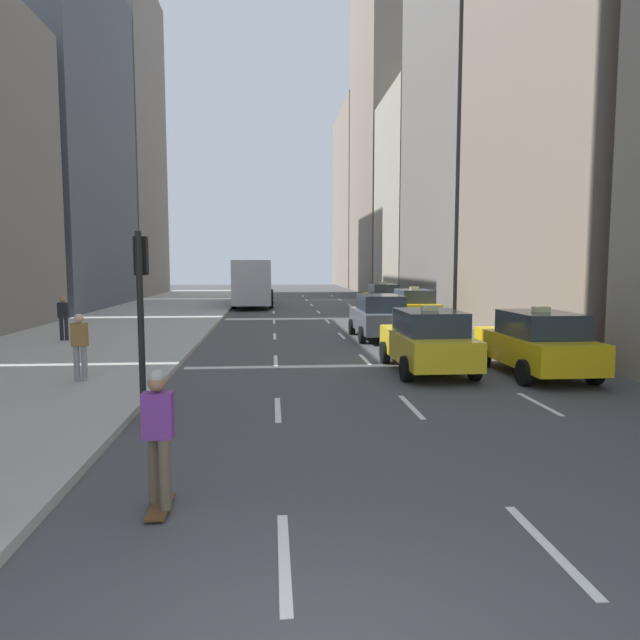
{
  "coord_description": "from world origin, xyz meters",
  "views": [
    {
      "loc": [
        -0.3,
        -3.55,
        2.99
      ],
      "look_at": [
        0.86,
        10.17,
        1.64
      ],
      "focal_mm": 32.0,
      "sensor_mm": 36.0,
      "label": 1
    }
  ],
  "objects_px": {
    "taxi_fourth": "(536,343)",
    "pedestrian_mid_block": "(80,344)",
    "skateboarder": "(158,433)",
    "pedestrian_far_walking": "(63,316)",
    "taxi_lead": "(383,297)",
    "traffic_light_pole": "(141,295)",
    "taxi_third": "(413,306)",
    "sedan_black_near": "(379,316)",
    "city_bus": "(254,281)",
    "taxi_second": "(427,340)"
  },
  "relations": [
    {
      "from": "taxi_fourth",
      "to": "pedestrian_mid_block",
      "type": "distance_m",
      "value": 11.78
    },
    {
      "from": "skateboarder",
      "to": "pedestrian_far_walking",
      "type": "relative_size",
      "value": 1.06
    },
    {
      "from": "taxi_fourth",
      "to": "taxi_lead",
      "type": "bearing_deg",
      "value": 90.0
    },
    {
      "from": "pedestrian_mid_block",
      "to": "traffic_light_pole",
      "type": "relative_size",
      "value": 0.46
    },
    {
      "from": "taxi_lead",
      "to": "taxi_third",
      "type": "distance_m",
      "value": 7.9
    },
    {
      "from": "sedan_black_near",
      "to": "traffic_light_pole",
      "type": "distance_m",
      "value": 13.49
    },
    {
      "from": "pedestrian_mid_block",
      "to": "sedan_black_near",
      "type": "bearing_deg",
      "value": 42.98
    },
    {
      "from": "taxi_lead",
      "to": "taxi_fourth",
      "type": "height_order",
      "value": "same"
    },
    {
      "from": "taxi_third",
      "to": "city_bus",
      "type": "bearing_deg",
      "value": 121.6
    },
    {
      "from": "taxi_second",
      "to": "traffic_light_pole",
      "type": "xyz_separation_m",
      "value": [
        -6.75,
        -4.49,
        1.53
      ]
    },
    {
      "from": "taxi_lead",
      "to": "pedestrian_far_walking",
      "type": "distance_m",
      "value": 20.51
    },
    {
      "from": "pedestrian_far_walking",
      "to": "skateboarder",
      "type": "bearing_deg",
      "value": -67.04
    },
    {
      "from": "skateboarder",
      "to": "pedestrian_mid_block",
      "type": "height_order",
      "value": "pedestrian_mid_block"
    },
    {
      "from": "taxi_third",
      "to": "pedestrian_mid_block",
      "type": "bearing_deg",
      "value": -130.08
    },
    {
      "from": "sedan_black_near",
      "to": "city_bus",
      "type": "bearing_deg",
      "value": 106.21
    },
    {
      "from": "taxi_second",
      "to": "pedestrian_mid_block",
      "type": "xyz_separation_m",
      "value": [
        -8.97,
        -1.26,
        0.19
      ]
    },
    {
      "from": "taxi_fourth",
      "to": "sedan_black_near",
      "type": "bearing_deg",
      "value": 109.64
    },
    {
      "from": "taxi_lead",
      "to": "taxi_second",
      "type": "distance_m",
      "value": 20.82
    },
    {
      "from": "taxi_lead",
      "to": "pedestrian_mid_block",
      "type": "xyz_separation_m",
      "value": [
        -11.77,
        -21.89,
        0.19
      ]
    },
    {
      "from": "sedan_black_near",
      "to": "city_bus",
      "type": "xyz_separation_m",
      "value": [
        -5.61,
        19.3,
        0.89
      ]
    },
    {
      "from": "pedestrian_far_walking",
      "to": "traffic_light_pole",
      "type": "height_order",
      "value": "traffic_light_pole"
    },
    {
      "from": "taxi_third",
      "to": "pedestrian_mid_block",
      "type": "height_order",
      "value": "taxi_third"
    },
    {
      "from": "sedan_black_near",
      "to": "pedestrian_far_walking",
      "type": "xyz_separation_m",
      "value": [
        -12.07,
        -0.6,
        0.17
      ]
    },
    {
      "from": "taxi_second",
      "to": "pedestrian_far_walking",
      "type": "height_order",
      "value": "taxi_second"
    },
    {
      "from": "taxi_fourth",
      "to": "pedestrian_far_walking",
      "type": "relative_size",
      "value": 2.67
    },
    {
      "from": "city_bus",
      "to": "pedestrian_mid_block",
      "type": "xyz_separation_m",
      "value": [
        -3.35,
        -27.66,
        -0.72
      ]
    },
    {
      "from": "taxi_lead",
      "to": "skateboarder",
      "type": "bearing_deg",
      "value": -106.19
    },
    {
      "from": "taxi_second",
      "to": "traffic_light_pole",
      "type": "relative_size",
      "value": 1.22
    },
    {
      "from": "sedan_black_near",
      "to": "skateboarder",
      "type": "height_order",
      "value": "sedan_black_near"
    },
    {
      "from": "pedestrian_mid_block",
      "to": "taxi_third",
      "type": "bearing_deg",
      "value": 49.92
    },
    {
      "from": "skateboarder",
      "to": "pedestrian_mid_block",
      "type": "relative_size",
      "value": 1.06
    },
    {
      "from": "taxi_second",
      "to": "sedan_black_near",
      "type": "xyz_separation_m",
      "value": [
        0.0,
        7.1,
        0.02
      ]
    },
    {
      "from": "taxi_fourth",
      "to": "traffic_light_pole",
      "type": "distance_m",
      "value": 10.37
    },
    {
      "from": "taxi_second",
      "to": "skateboarder",
      "type": "relative_size",
      "value": 2.52
    },
    {
      "from": "taxi_lead",
      "to": "skateboarder",
      "type": "distance_m",
      "value": 30.42
    },
    {
      "from": "taxi_third",
      "to": "pedestrian_far_walking",
      "type": "distance_m",
      "value": 16.12
    },
    {
      "from": "skateboarder",
      "to": "pedestrian_far_walking",
      "type": "xyz_separation_m",
      "value": [
        -6.39,
        15.08,
        0.1
      ]
    },
    {
      "from": "taxi_fourth",
      "to": "pedestrian_far_walking",
      "type": "distance_m",
      "value": 16.55
    },
    {
      "from": "sedan_black_near",
      "to": "traffic_light_pole",
      "type": "xyz_separation_m",
      "value": [
        -6.75,
        -11.58,
        1.51
      ]
    },
    {
      "from": "taxi_lead",
      "to": "traffic_light_pole",
      "type": "bearing_deg",
      "value": -110.82
    },
    {
      "from": "sedan_black_near",
      "to": "taxi_second",
      "type": "bearing_deg",
      "value": -90.0
    },
    {
      "from": "pedestrian_far_walking",
      "to": "sedan_black_near",
      "type": "bearing_deg",
      "value": 2.82
    },
    {
      "from": "city_bus",
      "to": "traffic_light_pole",
      "type": "bearing_deg",
      "value": -92.11
    },
    {
      "from": "taxi_third",
      "to": "taxi_fourth",
      "type": "distance_m",
      "value": 13.48
    },
    {
      "from": "traffic_light_pole",
      "to": "pedestrian_far_walking",
      "type": "bearing_deg",
      "value": 115.84
    },
    {
      "from": "taxi_third",
      "to": "sedan_black_near",
      "type": "relative_size",
      "value": 0.97
    },
    {
      "from": "taxi_third",
      "to": "pedestrian_mid_block",
      "type": "xyz_separation_m",
      "value": [
        -11.77,
        -13.98,
        0.19
      ]
    },
    {
      "from": "taxi_fourth",
      "to": "pedestrian_mid_block",
      "type": "height_order",
      "value": "taxi_fourth"
    },
    {
      "from": "city_bus",
      "to": "traffic_light_pole",
      "type": "distance_m",
      "value": 30.92
    },
    {
      "from": "taxi_third",
      "to": "taxi_fourth",
      "type": "height_order",
      "value": "same"
    }
  ]
}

